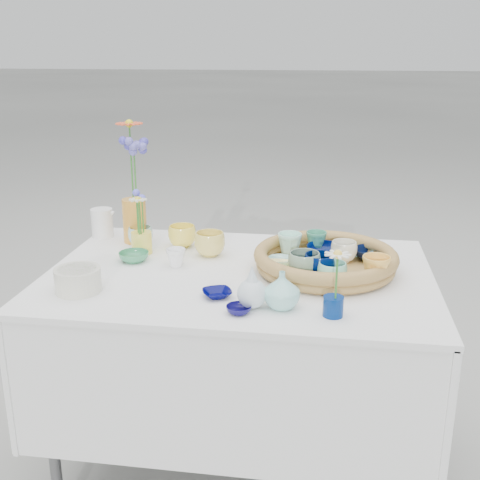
# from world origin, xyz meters

# --- Properties ---
(ground) EXTENTS (80.00, 80.00, 0.00)m
(ground) POSITION_xyz_m (0.00, 0.00, 0.00)
(ground) COLOR #A6A59E
(display_table) EXTENTS (1.26, 0.86, 0.77)m
(display_table) POSITION_xyz_m (0.00, 0.00, 0.00)
(display_table) COLOR white
(display_table) RESTS_ON ground
(wicker_tray) EXTENTS (0.47, 0.47, 0.08)m
(wicker_tray) POSITION_xyz_m (0.28, 0.05, 0.80)
(wicker_tray) COLOR brown
(wicker_tray) RESTS_ON display_table
(tray_ceramic_0) EXTENTS (0.16, 0.16, 0.04)m
(tray_ceramic_0) POSITION_xyz_m (0.28, 0.14, 0.80)
(tray_ceramic_0) COLOR #000F52
(tray_ceramic_0) RESTS_ON wicker_tray
(tray_ceramic_1) EXTENTS (0.14, 0.14, 0.04)m
(tray_ceramic_1) POSITION_xyz_m (0.44, 0.14, 0.80)
(tray_ceramic_1) COLOR black
(tray_ceramic_1) RESTS_ON wicker_tray
(tray_ceramic_2) EXTENTS (0.09, 0.09, 0.08)m
(tray_ceramic_2) POSITION_xyz_m (0.44, -0.06, 0.82)
(tray_ceramic_2) COLOR #F8B446
(tray_ceramic_2) RESTS_ON wicker_tray
(tray_ceramic_3) EXTENTS (0.11, 0.11, 0.03)m
(tray_ceramic_3) POSITION_xyz_m (0.28, -0.01, 0.80)
(tray_ceramic_3) COLOR #3C936B
(tray_ceramic_3) RESTS_ON wicker_tray
(tray_ceramic_4) EXTENTS (0.13, 0.13, 0.08)m
(tray_ceramic_4) POSITION_xyz_m (0.21, -0.06, 0.82)
(tray_ceramic_4) COLOR gray
(tray_ceramic_4) RESTS_ON wicker_tray
(tray_ceramic_5) EXTENTS (0.09, 0.09, 0.03)m
(tray_ceramic_5) POSITION_xyz_m (0.13, 0.04, 0.80)
(tray_ceramic_5) COLOR #B1E4E1
(tray_ceramic_5) RESTS_ON wicker_tray
(tray_ceramic_6) EXTENTS (0.09, 0.09, 0.08)m
(tray_ceramic_6) POSITION_xyz_m (0.16, 0.15, 0.82)
(tray_ceramic_6) COLOR #AFF0DA
(tray_ceramic_6) RESTS_ON wicker_tray
(tray_ceramic_7) EXTENTS (0.10, 0.10, 0.07)m
(tray_ceramic_7) POSITION_xyz_m (0.34, 0.11, 0.82)
(tray_ceramic_7) COLOR white
(tray_ceramic_7) RESTS_ON wicker_tray
(tray_ceramic_8) EXTENTS (0.11, 0.11, 0.02)m
(tray_ceramic_8) POSITION_xyz_m (0.40, 0.18, 0.79)
(tray_ceramic_8) COLOR #8ED4EF
(tray_ceramic_8) RESTS_ON wicker_tray
(tray_ceramic_9) EXTENTS (0.12, 0.12, 0.08)m
(tray_ceramic_9) POSITION_xyz_m (0.26, -0.06, 0.82)
(tray_ceramic_9) COLOR #000F40
(tray_ceramic_9) RESTS_ON wicker_tray
(tray_ceramic_10) EXTENTS (0.10, 0.10, 0.02)m
(tray_ceramic_10) POSITION_xyz_m (0.13, -0.02, 0.80)
(tray_ceramic_10) COLOR #FBE47D
(tray_ceramic_10) RESTS_ON wicker_tray
(tray_ceramic_11) EXTENTS (0.11, 0.11, 0.07)m
(tray_ceramic_11) POSITION_xyz_m (0.30, -0.11, 0.82)
(tray_ceramic_11) COLOR #7DCCAA
(tray_ceramic_11) RESTS_ON wicker_tray
(tray_ceramic_12) EXTENTS (0.07, 0.07, 0.07)m
(tray_ceramic_12) POSITION_xyz_m (0.25, 0.21, 0.82)
(tray_ceramic_12) COLOR #398F6D
(tray_ceramic_12) RESTS_ON wicker_tray
(loose_ceramic_0) EXTENTS (0.12, 0.12, 0.08)m
(loose_ceramic_0) POSITION_xyz_m (-0.25, 0.23, 0.81)
(loose_ceramic_0) COLOR #FFE34A
(loose_ceramic_0) RESTS_ON display_table
(loose_ceramic_1) EXTENTS (0.14, 0.14, 0.09)m
(loose_ceramic_1) POSITION_xyz_m (-0.13, 0.15, 0.81)
(loose_ceramic_1) COLOR #EAD15F
(loose_ceramic_1) RESTS_ON display_table
(loose_ceramic_2) EXTENTS (0.12, 0.12, 0.03)m
(loose_ceramic_2) POSITION_xyz_m (-0.38, 0.05, 0.78)
(loose_ceramic_2) COLOR #38895A
(loose_ceramic_2) RESTS_ON display_table
(loose_ceramic_3) EXTENTS (0.08, 0.08, 0.06)m
(loose_ceramic_3) POSITION_xyz_m (-0.22, 0.02, 0.80)
(loose_ceramic_3) COLOR white
(loose_ceramic_3) RESTS_ON display_table
(loose_ceramic_4) EXTENTS (0.11, 0.11, 0.02)m
(loose_ceramic_4) POSITION_xyz_m (-0.03, -0.21, 0.78)
(loose_ceramic_4) COLOR #000140
(loose_ceramic_4) RESTS_ON display_table
(loose_ceramic_5) EXTENTS (0.11, 0.11, 0.07)m
(loose_ceramic_5) POSITION_xyz_m (-0.41, 0.22, 0.80)
(loose_ceramic_5) COLOR #A5D7CD
(loose_ceramic_5) RESTS_ON display_table
(loose_ceramic_6) EXTENTS (0.09, 0.09, 0.02)m
(loose_ceramic_6) POSITION_xyz_m (0.05, -0.32, 0.78)
(loose_ceramic_6) COLOR #0F0B4C
(loose_ceramic_6) RESTS_ON display_table
(fluted_bowl) EXTENTS (0.18, 0.18, 0.07)m
(fluted_bowl) POSITION_xyz_m (-0.46, -0.23, 0.80)
(fluted_bowl) COLOR beige
(fluted_bowl) RESTS_ON display_table
(bud_vase_paleblue) EXTENTS (0.09, 0.09, 0.13)m
(bud_vase_paleblue) POSITION_xyz_m (0.08, -0.27, 0.83)
(bud_vase_paleblue) COLOR silver
(bud_vase_paleblue) RESTS_ON display_table
(bud_vase_seafoam) EXTENTS (0.14, 0.14, 0.11)m
(bud_vase_seafoam) POSITION_xyz_m (0.16, -0.26, 0.82)
(bud_vase_seafoam) COLOR #90D6CC
(bud_vase_seafoam) RESTS_ON display_table
(bud_vase_cobalt) EXTENTS (0.06, 0.06, 0.06)m
(bud_vase_cobalt) POSITION_xyz_m (0.31, -0.30, 0.79)
(bud_vase_cobalt) COLOR navy
(bud_vase_cobalt) RESTS_ON display_table
(single_daisy) EXTENTS (0.11, 0.11, 0.15)m
(single_daisy) POSITION_xyz_m (0.31, -0.31, 0.89)
(single_daisy) COLOR white
(single_daisy) RESTS_ON bud_vase_cobalt
(tall_vase_yellow) EXTENTS (0.09, 0.09, 0.17)m
(tall_vase_yellow) POSITION_xyz_m (-0.44, 0.26, 0.85)
(tall_vase_yellow) COLOR orange
(tall_vase_yellow) RESTS_ON display_table
(gerbera) EXTENTS (0.14, 0.14, 0.30)m
(gerbera) POSITION_xyz_m (-0.44, 0.28, 1.07)
(gerbera) COLOR #F3532B
(gerbera) RESTS_ON tall_vase_yellow
(hydrangea) EXTENTS (0.09, 0.09, 0.27)m
(hydrangea) POSITION_xyz_m (-0.43, 0.27, 1.03)
(hydrangea) COLOR #433EB2
(hydrangea) RESTS_ON tall_vase_yellow
(white_pitcher) EXTENTS (0.14, 0.12, 0.11)m
(white_pitcher) POSITION_xyz_m (-0.58, 0.31, 0.82)
(white_pitcher) COLOR white
(white_pitcher) RESTS_ON display_table
(daisy_cup) EXTENTS (0.08, 0.08, 0.08)m
(daisy_cup) POSITION_xyz_m (-0.37, 0.14, 0.80)
(daisy_cup) COLOR #F7E34F
(daisy_cup) RESTS_ON display_table
(daisy_posy) EXTENTS (0.09, 0.09, 0.17)m
(daisy_posy) POSITION_xyz_m (-0.37, 0.13, 0.93)
(daisy_posy) COLOR silver
(daisy_posy) RESTS_ON daisy_cup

